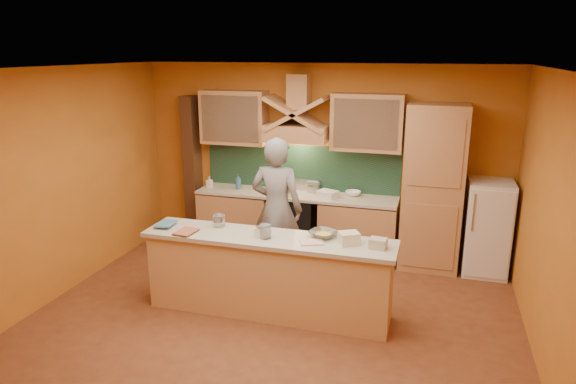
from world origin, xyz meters
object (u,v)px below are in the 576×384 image
(stove, at_px, (296,223))
(mixing_bowl, at_px, (323,234))
(kitchen_scale, at_px, (262,232))
(person, at_px, (277,209))
(fridge, at_px, (487,228))

(stove, bearing_deg, mixing_bowl, -65.30)
(kitchen_scale, bearing_deg, mixing_bowl, 35.54)
(person, height_order, mixing_bowl, person)
(stove, bearing_deg, person, -90.35)
(stove, xyz_separation_m, fridge, (2.70, 0.00, 0.20))
(stove, distance_m, fridge, 2.71)
(person, bearing_deg, fridge, -159.75)
(kitchen_scale, bearing_deg, fridge, 56.45)
(stove, distance_m, kitchen_scale, 2.01)
(stove, height_order, mixing_bowl, mixing_bowl)
(stove, height_order, person, person)
(fridge, height_order, person, person)
(fridge, relative_size, kitchen_scale, 9.91)
(stove, bearing_deg, kitchen_scale, -85.76)
(person, relative_size, mixing_bowl, 6.43)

